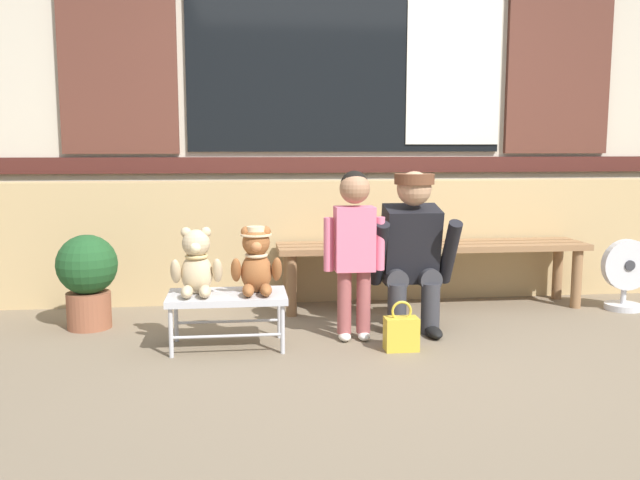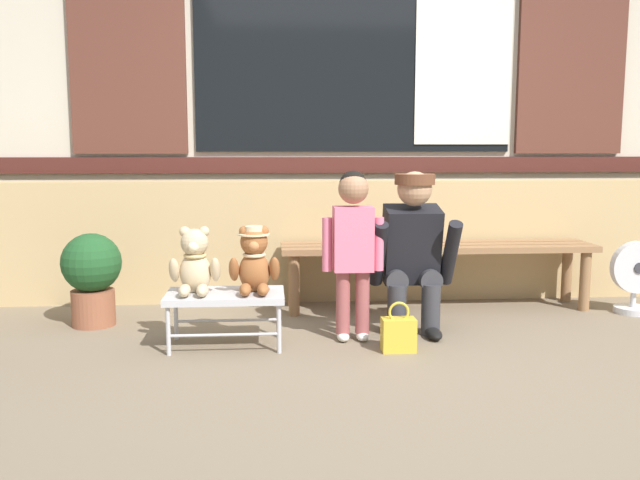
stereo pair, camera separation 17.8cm
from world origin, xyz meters
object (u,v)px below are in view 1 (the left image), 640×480
at_px(wooden_bench_long, 432,253).
at_px(teddy_bear_with_hat, 256,261).
at_px(adult_crouching, 413,251).
at_px(floor_fan, 626,275).
at_px(child_standing, 354,236).
at_px(small_display_bench, 227,300).
at_px(potted_plant, 87,276).
at_px(teddy_bear_plain, 196,264).
at_px(handbag_on_ground, 401,333).

height_order(wooden_bench_long, teddy_bear_with_hat, teddy_bear_with_hat).
distance_m(adult_crouching, floor_fan, 1.60).
bearing_deg(child_standing, small_display_bench, -174.51).
bearing_deg(teddy_bear_with_hat, floor_fan, 12.39).
xyz_separation_m(wooden_bench_long, adult_crouching, (-0.29, -0.57, 0.11)).
xyz_separation_m(potted_plant, floor_fan, (3.47, 0.05, -0.08)).
xyz_separation_m(small_display_bench, teddy_bear_with_hat, (0.16, 0.00, 0.21)).
distance_m(wooden_bench_long, potted_plant, 2.23).
distance_m(potted_plant, floor_fan, 3.47).
bearing_deg(small_display_bench, teddy_bear_plain, 179.49).
bearing_deg(small_display_bench, potted_plant, 149.18).
distance_m(wooden_bench_long, adult_crouching, 0.64).
distance_m(teddy_bear_plain, potted_plant, 0.85).
distance_m(small_display_bench, adult_crouching, 1.13).
bearing_deg(child_standing, wooden_bench_long, 47.43).
bearing_deg(adult_crouching, small_display_bench, -168.55).
distance_m(wooden_bench_long, child_standing, 1.00).
height_order(child_standing, potted_plant, child_standing).
bearing_deg(potted_plant, teddy_bear_plain, -36.33).
bearing_deg(wooden_bench_long, teddy_bear_with_hat, -147.01).
bearing_deg(teddy_bear_with_hat, handbag_on_ground, -12.28).
relative_size(teddy_bear_plain, teddy_bear_with_hat, 1.00).
height_order(teddy_bear_plain, teddy_bear_with_hat, same).
distance_m(handbag_on_ground, floor_fan, 1.85).
relative_size(small_display_bench, potted_plant, 1.12).
xyz_separation_m(teddy_bear_with_hat, child_standing, (0.55, 0.07, 0.12)).
bearing_deg(child_standing, adult_crouching, 21.97).
bearing_deg(child_standing, floor_fan, 13.93).
xyz_separation_m(teddy_bear_plain, teddy_bear_with_hat, (0.32, 0.00, 0.01)).
relative_size(adult_crouching, potted_plant, 1.67).
bearing_deg(potted_plant, adult_crouching, -8.30).
bearing_deg(small_display_bench, child_standing, 5.49).
distance_m(child_standing, handbag_on_ground, 0.59).
height_order(potted_plant, floor_fan, potted_plant).
bearing_deg(floor_fan, wooden_bench_long, 169.16).
bearing_deg(child_standing, potted_plant, 164.40).
bearing_deg(handbag_on_ground, potted_plant, 159.37).
height_order(teddy_bear_with_hat, potted_plant, teddy_bear_with_hat).
relative_size(wooden_bench_long, adult_crouching, 2.21).
distance_m(teddy_bear_plain, floor_fan, 2.85).
bearing_deg(small_display_bench, wooden_bench_long, 29.90).
height_order(small_display_bench, teddy_bear_with_hat, teddy_bear_with_hat).
relative_size(teddy_bear_with_hat, floor_fan, 0.76).
height_order(small_display_bench, floor_fan, floor_fan).
distance_m(teddy_bear_with_hat, potted_plant, 1.13).
bearing_deg(wooden_bench_long, child_standing, -132.57).
height_order(child_standing, adult_crouching, child_standing).
distance_m(small_display_bench, floor_fan, 2.69).
xyz_separation_m(adult_crouching, handbag_on_ground, (-0.16, -0.38, -0.38)).
bearing_deg(handbag_on_ground, adult_crouching, 67.99).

